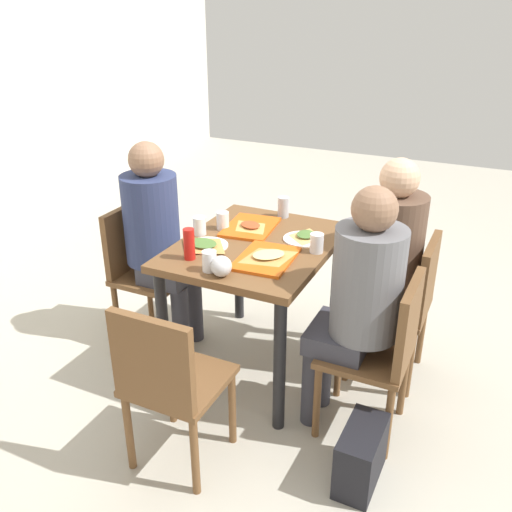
% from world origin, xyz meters
% --- Properties ---
extents(ground_plane, '(10.00, 10.00, 0.02)m').
position_xyz_m(ground_plane, '(0.00, 0.00, -0.01)').
color(ground_plane, '#B2AD9E').
extents(main_table, '(0.99, 0.77, 0.77)m').
position_xyz_m(main_table, '(0.00, 0.00, 0.65)').
color(main_table, brown).
rests_on(main_table, ground_plane).
extents(chair_near_left, '(0.40, 0.40, 0.84)m').
position_xyz_m(chair_near_left, '(-0.25, -0.77, 0.49)').
color(chair_near_left, brown).
rests_on(chair_near_left, ground_plane).
extents(chair_near_right, '(0.40, 0.40, 0.84)m').
position_xyz_m(chair_near_right, '(0.25, -0.77, 0.49)').
color(chair_near_right, brown).
rests_on(chair_near_right, ground_plane).
extents(chair_far_side, '(0.40, 0.40, 0.84)m').
position_xyz_m(chair_far_side, '(0.00, 0.77, 0.49)').
color(chair_far_side, brown).
rests_on(chair_far_side, ground_plane).
extents(chair_left_end, '(0.40, 0.40, 0.84)m').
position_xyz_m(chair_left_end, '(-0.88, 0.00, 0.49)').
color(chair_left_end, brown).
rests_on(chair_left_end, ground_plane).
extents(person_in_red, '(0.32, 0.42, 1.25)m').
position_xyz_m(person_in_red, '(-0.25, -0.63, 0.73)').
color(person_in_red, '#383842').
rests_on(person_in_red, ground_plane).
extents(person_in_brown_jacket, '(0.32, 0.42, 1.25)m').
position_xyz_m(person_in_brown_jacket, '(0.25, -0.63, 0.73)').
color(person_in_brown_jacket, '#383842').
rests_on(person_in_brown_jacket, ground_plane).
extents(person_far_side, '(0.32, 0.42, 1.25)m').
position_xyz_m(person_far_side, '(-0.00, 0.63, 0.73)').
color(person_far_side, '#383842').
rests_on(person_far_side, ground_plane).
extents(tray_red_near, '(0.38, 0.28, 0.02)m').
position_xyz_m(tray_red_near, '(-0.17, -0.14, 0.78)').
color(tray_red_near, '#D85914').
rests_on(tray_red_near, main_table).
extents(tray_red_far, '(0.39, 0.30, 0.02)m').
position_xyz_m(tray_red_far, '(0.17, 0.12, 0.78)').
color(tray_red_far, '#D85914').
rests_on(tray_red_far, main_table).
extents(paper_plate_center, '(0.22, 0.22, 0.01)m').
position_xyz_m(paper_plate_center, '(-0.15, 0.21, 0.78)').
color(paper_plate_center, white).
rests_on(paper_plate_center, main_table).
extents(paper_plate_near_edge, '(0.22, 0.22, 0.01)m').
position_xyz_m(paper_plate_near_edge, '(0.15, -0.21, 0.78)').
color(paper_plate_near_edge, white).
rests_on(paper_plate_near_edge, main_table).
extents(pizza_slice_a, '(0.29, 0.29, 0.02)m').
position_xyz_m(pizza_slice_a, '(-0.17, -0.15, 0.80)').
color(pizza_slice_a, '#C68C47').
rests_on(pizza_slice_a, tray_red_near).
extents(pizza_slice_b, '(0.22, 0.23, 0.02)m').
position_xyz_m(pizza_slice_b, '(0.15, 0.11, 0.80)').
color(pizza_slice_b, tan).
rests_on(pizza_slice_b, tray_red_far).
extents(pizza_slice_c, '(0.23, 0.27, 0.02)m').
position_xyz_m(pizza_slice_c, '(-0.17, 0.23, 0.79)').
color(pizza_slice_c, '#C68C47').
rests_on(pizza_slice_c, paper_plate_center).
extents(pizza_slice_d, '(0.20, 0.17, 0.02)m').
position_xyz_m(pizza_slice_d, '(0.17, -0.22, 0.79)').
color(pizza_slice_d, '#DBAD60').
rests_on(pizza_slice_d, paper_plate_near_edge).
extents(plastic_cup_a, '(0.07, 0.07, 0.10)m').
position_xyz_m(plastic_cup_a, '(-0.02, 0.33, 0.82)').
color(plastic_cup_a, white).
rests_on(plastic_cup_a, main_table).
extents(plastic_cup_b, '(0.07, 0.07, 0.10)m').
position_xyz_m(plastic_cup_b, '(0.02, -0.33, 0.82)').
color(plastic_cup_b, white).
rests_on(plastic_cup_b, main_table).
extents(plastic_cup_c, '(0.07, 0.07, 0.10)m').
position_xyz_m(plastic_cup_c, '(-0.39, 0.06, 0.82)').
color(plastic_cup_c, white).
rests_on(plastic_cup_c, main_table).
extents(plastic_cup_d, '(0.07, 0.07, 0.10)m').
position_xyz_m(plastic_cup_d, '(0.10, 0.25, 0.82)').
color(plastic_cup_d, white).
rests_on(plastic_cup_d, main_table).
extents(soda_can, '(0.07, 0.07, 0.12)m').
position_xyz_m(soda_can, '(0.42, 0.02, 0.83)').
color(soda_can, '#B7BCC6').
rests_on(soda_can, main_table).
extents(condiment_bottle, '(0.06, 0.06, 0.16)m').
position_xyz_m(condiment_bottle, '(-0.32, 0.21, 0.85)').
color(condiment_bottle, red).
rests_on(condiment_bottle, main_table).
extents(foil_bundle, '(0.10, 0.10, 0.10)m').
position_xyz_m(foil_bundle, '(-0.42, -0.02, 0.82)').
color(foil_bundle, silver).
rests_on(foil_bundle, main_table).
extents(handbag, '(0.32, 0.16, 0.28)m').
position_xyz_m(handbag, '(-0.60, -0.79, 0.14)').
color(handbag, black).
rests_on(handbag, ground_plane).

